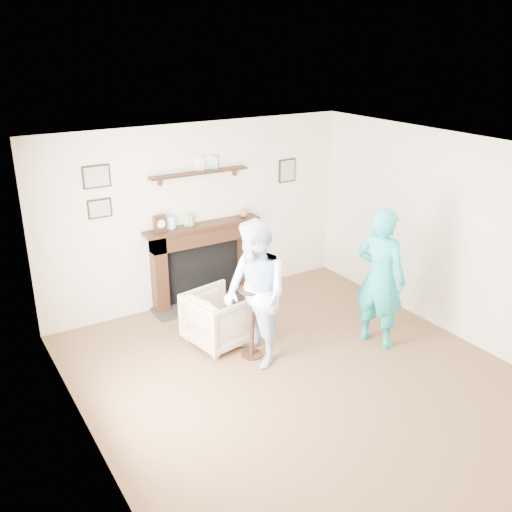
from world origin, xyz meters
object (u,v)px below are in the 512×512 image
(pedestal_table, at_px, (252,309))
(armchair, at_px, (220,342))
(woman, at_px, (375,342))
(man, at_px, (255,360))

(pedestal_table, bearing_deg, armchair, 109.91)
(armchair, distance_m, woman, 1.92)
(armchair, xyz_separation_m, man, (0.15, -0.59, 0.00))
(armchair, bearing_deg, woman, -131.93)
(man, relative_size, pedestal_table, 1.70)
(armchair, height_order, man, man)
(pedestal_table, bearing_deg, woman, -19.66)
(man, bearing_deg, armchair, -163.89)
(armchair, distance_m, man, 0.61)
(woman, bearing_deg, man, 55.89)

